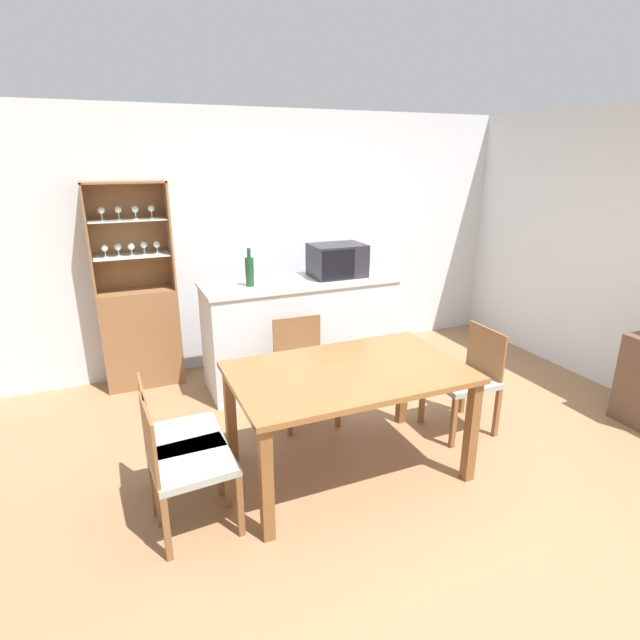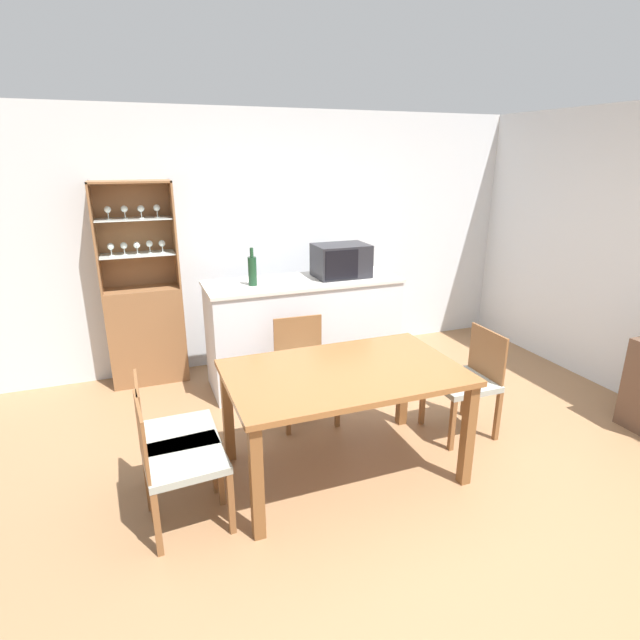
{
  "view_description": "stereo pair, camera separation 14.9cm",
  "coord_description": "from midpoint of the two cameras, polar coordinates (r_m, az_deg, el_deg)",
  "views": [
    {
      "loc": [
        -1.68,
        -2.32,
        2.12
      ],
      "look_at": [
        -0.2,
        1.14,
        0.87
      ],
      "focal_mm": 28.0,
      "sensor_mm": 36.0,
      "label": 1
    },
    {
      "loc": [
        -1.55,
        -2.38,
        2.12
      ],
      "look_at": [
        -0.2,
        1.14,
        0.87
      ],
      "focal_mm": 28.0,
      "sensor_mm": 36.0,
      "label": 2
    }
  ],
  "objects": [
    {
      "name": "kitchen_counter",
      "position": [
        4.79,
        -3.14,
        -1.32
      ],
      "size": [
        1.81,
        0.65,
        1.01
      ],
      "color": "silver",
      "rests_on": "ground_plane"
    },
    {
      "name": "dining_table",
      "position": [
        3.35,
        1.95,
        -7.2
      ],
      "size": [
        1.54,
        0.97,
        0.77
      ],
      "color": "brown",
      "rests_on": "ground_plane"
    },
    {
      "name": "microwave",
      "position": [
        4.76,
        1.08,
        6.82
      ],
      "size": [
        0.5,
        0.37,
        0.31
      ],
      "color": "#232328",
      "rests_on": "kitchen_counter"
    },
    {
      "name": "dining_chair_side_left_far",
      "position": [
        3.34,
        -17.26,
        -12.74
      ],
      "size": [
        0.46,
        0.46,
        0.83
      ],
      "rotation": [
        0.0,
        0.0,
        -1.56
      ],
      "color": "#999E93",
      "rests_on": "ground_plane"
    },
    {
      "name": "dining_chair_side_right_far",
      "position": [
        4.11,
        15.31,
        -6.43
      ],
      "size": [
        0.45,
        0.45,
        0.83
      ],
      "rotation": [
        0.0,
        0.0,
        1.57
      ],
      "color": "#999E93",
      "rests_on": "ground_plane"
    },
    {
      "name": "display_cabinet",
      "position": [
        5.03,
        -20.66,
        -0.38
      ],
      "size": [
        0.7,
        0.33,
        1.9
      ],
      "color": "brown",
      "rests_on": "ground_plane"
    },
    {
      "name": "dining_chair_side_left_near",
      "position": [
        3.09,
        -16.6,
        -15.41
      ],
      "size": [
        0.48,
        0.48,
        0.83
      ],
      "rotation": [
        0.0,
        0.0,
        -1.5
      ],
      "color": "#999E93",
      "rests_on": "ground_plane"
    },
    {
      "name": "wall_back",
      "position": [
        5.3,
        -5.22,
        9.15
      ],
      "size": [
        6.8,
        0.06,
        2.55
      ],
      "color": "silver",
      "rests_on": "ground_plane"
    },
    {
      "name": "ground_plane",
      "position": [
        3.55,
        9.56,
        -18.53
      ],
      "size": [
        18.0,
        18.0,
        0.0
      ],
      "primitive_type": "plane",
      "color": "#936B47"
    },
    {
      "name": "wine_bottle",
      "position": [
        4.45,
        -9.01,
        5.56
      ],
      "size": [
        0.08,
        0.08,
        0.34
      ],
      "color": "#193D23",
      "rests_on": "kitchen_counter"
    },
    {
      "name": "dining_chair_head_far",
      "position": [
        4.14,
        -2.9,
        -5.56
      ],
      "size": [
        0.47,
        0.47,
        0.83
      ],
      "rotation": [
        0.0,
        0.0,
        3.09
      ],
      "color": "#999E93",
      "rests_on": "ground_plane"
    }
  ]
}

